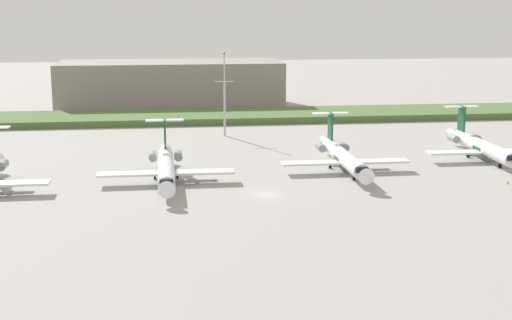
{
  "coord_description": "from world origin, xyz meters",
  "views": [
    {
      "loc": [
        -15.71,
        -111.29,
        29.42
      ],
      "look_at": [
        0.0,
        12.18,
        3.0
      ],
      "focal_mm": 51.8,
      "sensor_mm": 36.0,
      "label": 1
    }
  ],
  "objects_px": {
    "regional_jet_fourth": "(482,146)",
    "safety_cone_front_marker": "(508,182)",
    "antenna_mast": "(225,101)",
    "regional_jet_third": "(343,156)",
    "regional_jet_second": "(166,167)"
  },
  "relations": [
    {
      "from": "regional_jet_fourth",
      "to": "safety_cone_front_marker",
      "type": "relative_size",
      "value": 56.36
    },
    {
      "from": "regional_jet_fourth",
      "to": "antenna_mast",
      "type": "distance_m",
      "value": 57.05
    },
    {
      "from": "regional_jet_fourth",
      "to": "antenna_mast",
      "type": "bearing_deg",
      "value": 145.65
    },
    {
      "from": "regional_jet_third",
      "to": "antenna_mast",
      "type": "height_order",
      "value": "antenna_mast"
    },
    {
      "from": "antenna_mast",
      "to": "safety_cone_front_marker",
      "type": "xyz_separation_m",
      "value": [
        43.0,
        -51.39,
        -7.62
      ]
    },
    {
      "from": "regional_jet_fourth",
      "to": "safety_cone_front_marker",
      "type": "bearing_deg",
      "value": -101.38
    },
    {
      "from": "antenna_mast",
      "to": "safety_cone_front_marker",
      "type": "bearing_deg",
      "value": -50.08
    },
    {
      "from": "regional_jet_third",
      "to": "antenna_mast",
      "type": "relative_size",
      "value": 1.64
    },
    {
      "from": "regional_jet_third",
      "to": "safety_cone_front_marker",
      "type": "relative_size",
      "value": 56.36
    },
    {
      "from": "regional_jet_fourth",
      "to": "safety_cone_front_marker",
      "type": "height_order",
      "value": "regional_jet_fourth"
    },
    {
      "from": "regional_jet_third",
      "to": "regional_jet_fourth",
      "type": "height_order",
      "value": "same"
    },
    {
      "from": "antenna_mast",
      "to": "regional_jet_third",
      "type": "bearing_deg",
      "value": -64.49
    },
    {
      "from": "antenna_mast",
      "to": "safety_cone_front_marker",
      "type": "height_order",
      "value": "antenna_mast"
    },
    {
      "from": "regional_jet_fourth",
      "to": "regional_jet_second",
      "type": "bearing_deg",
      "value": -170.18
    },
    {
      "from": "regional_jet_second",
      "to": "regional_jet_fourth",
      "type": "xyz_separation_m",
      "value": [
        60.46,
        10.46,
        0.0
      ]
    }
  ]
}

